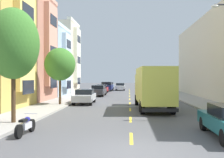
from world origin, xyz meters
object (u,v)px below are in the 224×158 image
object	(u,v)px
parked_wagon_charcoal	(98,90)
moving_white_sedan	(120,86)
parked_sedan_silver	(85,96)
street_tree_second	(60,64)
parked_sedan_red	(102,89)
parked_wagon_forest	(158,89)
parked_wagon_sky	(109,85)
parked_hatchback_black	(154,88)
parked_pickup_navy	(107,87)
parked_motorcycle	(26,126)
street_tree_nearest	(13,44)
delivery_box_truck	(153,86)
parked_suv_orange	(151,85)

from	to	relation	value
parked_wagon_charcoal	moving_white_sedan	bearing A→B (deg)	81.06
parked_sedan_silver	street_tree_second	bearing A→B (deg)	-138.13
parked_sedan_silver	parked_sedan_red	bearing A→B (deg)	90.20
parked_wagon_forest	parked_wagon_sky	distance (m)	20.69
parked_hatchback_black	parked_pickup_navy	world-z (taller)	parked_pickup_navy
parked_wagon_forest	parked_motorcycle	xyz separation A→B (m)	(-8.99, -27.99, -0.39)
street_tree_nearest	parked_sedan_silver	bearing A→B (deg)	80.25
street_tree_second	parked_motorcycle	distance (m)	12.74
parked_wagon_charcoal	moving_white_sedan	world-z (taller)	parked_wagon_charcoal
street_tree_nearest	parked_sedan_silver	xyz separation A→B (m)	(1.98, 11.54, -3.68)
parked_sedan_silver	delivery_box_truck	bearing A→B (deg)	-34.43
parked_hatchback_black	parked_wagon_charcoal	world-z (taller)	same
moving_white_sedan	parked_motorcycle	distance (m)	40.89
street_tree_second	delivery_box_truck	bearing A→B (deg)	-16.87
delivery_box_truck	parked_wagon_forest	xyz separation A→B (m)	(2.43, 18.31, -1.10)
parked_sedan_red	parked_sedan_silver	xyz separation A→B (m)	(0.06, -17.30, 0.00)
delivery_box_truck	parked_suv_orange	distance (m)	34.95
delivery_box_truck	parked_wagon_forest	bearing A→B (deg)	82.44
delivery_box_truck	parked_hatchback_black	bearing A→B (deg)	84.21
parked_hatchback_black	parked_motorcycle	bearing A→B (deg)	-104.56
parked_suv_orange	parked_wagon_forest	bearing A→B (deg)	-90.87
street_tree_second	moving_white_sedan	distance (m)	29.14
parked_pickup_navy	parked_motorcycle	size ratio (longest dim) A/B	2.60
parked_hatchback_black	parked_motorcycle	distance (m)	36.38
parked_pickup_navy	parked_motorcycle	distance (m)	38.09
street_tree_second	parked_suv_orange	distance (m)	34.24
delivery_box_truck	parked_wagon_forest	world-z (taller)	delivery_box_truck
parked_sedan_red	parked_hatchback_black	bearing A→B (deg)	24.03
delivery_box_truck	parked_motorcycle	bearing A→B (deg)	-124.11
street_tree_nearest	parked_wagon_sky	world-z (taller)	street_tree_nearest
parked_wagon_forest	parked_sedan_silver	size ratio (longest dim) A/B	1.04
street_tree_nearest	parked_suv_orange	size ratio (longest dim) A/B	1.29
street_tree_nearest	parked_sedan_silver	size ratio (longest dim) A/B	1.38
parked_hatchback_black	parked_sedan_silver	bearing A→B (deg)	-112.52
street_tree_nearest	parked_wagon_charcoal	size ratio (longest dim) A/B	1.32
parked_suv_orange	delivery_box_truck	bearing A→B (deg)	-94.40
delivery_box_truck	moving_white_sedan	xyz separation A→B (m)	(-3.61, 31.10, -1.16)
parked_wagon_sky	street_tree_nearest	bearing A→B (deg)	-92.54
parked_wagon_charcoal	parked_pickup_navy	distance (m)	13.33
delivery_box_truck	parked_wagon_forest	distance (m)	18.50
delivery_box_truck	parked_motorcycle	xyz separation A→B (m)	(-6.56, -9.68, -1.50)
parked_sedan_red	parked_wagon_sky	bearing A→B (deg)	89.82
moving_white_sedan	parked_sedan_red	bearing A→B (deg)	-105.68
moving_white_sedan	street_tree_second	bearing A→B (deg)	-99.13
moving_white_sedan	parked_suv_orange	bearing A→B (deg)	30.66
delivery_box_truck	moving_white_sedan	distance (m)	31.33
parked_wagon_sky	delivery_box_truck	bearing A→B (deg)	-80.46
parked_sedan_silver	moving_white_sedan	size ratio (longest dim) A/B	1.01
parked_wagon_forest	parked_sedan_silver	xyz separation A→B (m)	(-8.66, -14.04, -0.05)
street_tree_nearest	parked_hatchback_black	xyz separation A→B (m)	(10.80, 32.79, -3.67)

